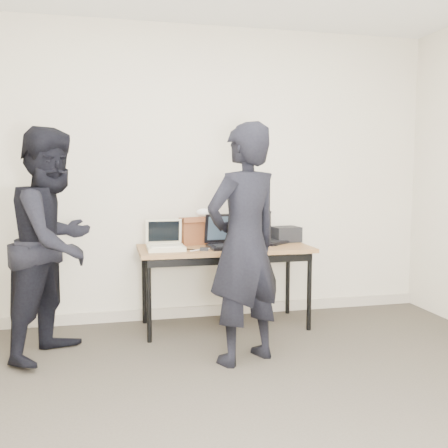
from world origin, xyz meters
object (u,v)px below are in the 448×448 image
object	(u,v)px
desk	(225,253)
person_observer	(54,243)
person_typist	(244,244)
laptop_beige	(165,244)
leather_satchel	(200,230)
equipment_box	(286,234)
laptop_right	(266,235)
laptop_center	(228,240)

from	to	relation	value
desk	person_observer	bearing A→B (deg)	-165.47
person_typist	laptop_beige	bearing A→B (deg)	-82.57
leather_satchel	equipment_box	size ratio (longest dim) A/B	1.57
laptop_beige	leather_satchel	bearing A→B (deg)	36.97
desk	laptop_beige	distance (m)	0.54
laptop_right	person_typist	size ratio (longest dim) A/B	0.30
laptop_beige	laptop_center	xyz separation A→B (m)	(0.55, 0.02, 0.01)
laptop_right	person_observer	xyz separation A→B (m)	(-1.82, -0.56, 0.07)
person_observer	person_typist	bearing A→B (deg)	-79.50
person_typist	desk	bearing A→B (deg)	-117.82
leather_satchel	laptop_right	bearing A→B (deg)	-11.90
equipment_box	person_observer	world-z (taller)	person_observer
leather_satchel	laptop_center	bearing A→B (deg)	-59.32
laptop_right	equipment_box	world-z (taller)	laptop_right
desk	person_typist	size ratio (longest dim) A/B	0.87
leather_satchel	person_typist	xyz separation A→B (m)	(0.13, -1.04, 0.01)
laptop_center	person_typist	xyz separation A→B (m)	(-0.07, -0.79, 0.08)
person_observer	leather_satchel	bearing A→B (deg)	-34.84
laptop_right	leather_satchel	size ratio (longest dim) A/B	1.36
desk	leather_satchel	size ratio (longest dim) A/B	3.92
laptop_beige	laptop_center	bearing A→B (deg)	1.72
laptop_center	leather_satchel	distance (m)	0.33
desk	laptop_center	xyz separation A→B (m)	(0.03, -0.02, 0.12)
laptop_right	person_observer	distance (m)	1.91
desk	leather_satchel	distance (m)	0.34
laptop_beige	equipment_box	xyz separation A→B (m)	(1.16, 0.23, 0.02)
desk	laptop_center	world-z (taller)	laptop_center
laptop_right	desk	bearing A→B (deg)	167.16
leather_satchel	equipment_box	distance (m)	0.81
laptop_right	person_typist	world-z (taller)	person_typist
leather_satchel	person_observer	world-z (taller)	person_observer
laptop_beige	leather_satchel	xyz separation A→B (m)	(0.35, 0.27, 0.08)
equipment_box	person_observer	distance (m)	2.09
laptop_center	equipment_box	bearing A→B (deg)	16.14
leather_satchel	equipment_box	bearing A→B (deg)	-11.52
leather_satchel	person_observer	xyz separation A→B (m)	(-1.21, -0.59, 0.00)
laptop_center	laptop_right	distance (m)	0.46
laptop_center	desk	bearing A→B (deg)	140.39
leather_satchel	person_observer	distance (m)	1.34
person_observer	equipment_box	bearing A→B (deg)	-45.56
desk	equipment_box	world-z (taller)	equipment_box
laptop_beige	person_observer	size ratio (longest dim) A/B	0.18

